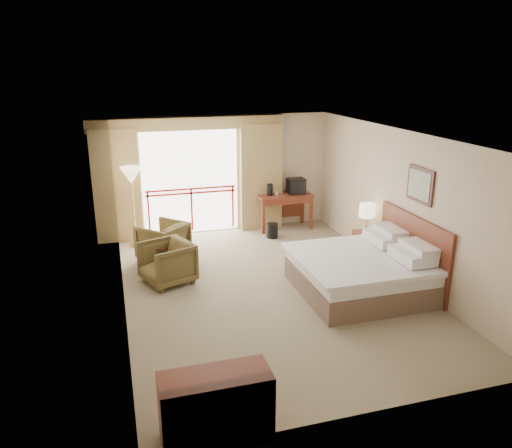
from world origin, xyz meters
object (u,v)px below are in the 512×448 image
object	(u,v)px
table_lamp	(367,211)
side_table	(161,253)
dresser	(216,408)
tv	(296,186)
nightstand	(366,247)
desk	(283,201)
wastebasket	(272,231)
floor_lamp	(131,179)
bed	(362,272)
armchair_near	(168,282)
armchair_far	(164,259)

from	to	relation	value
table_lamp	side_table	world-z (taller)	table_lamp
table_lamp	dresser	world-z (taller)	table_lamp
tv	nightstand	bearing A→B (deg)	-93.63
table_lamp	desk	size ratio (longest dim) A/B	0.43
nightstand	side_table	xyz separation A→B (m)	(-4.00, 0.62, 0.07)
wastebasket	floor_lamp	distance (m)	3.32
tv	dresser	bearing A→B (deg)	-134.10
nightstand	wastebasket	bearing A→B (deg)	129.94
bed	wastebasket	distance (m)	3.21
table_lamp	armchair_near	xyz separation A→B (m)	(-3.95, 0.04, -1.04)
dresser	armchair_far	bearing A→B (deg)	87.28
armchair_far	desk	bearing A→B (deg)	159.63
nightstand	wastebasket	xyz separation A→B (m)	(-1.36, 1.89, -0.14)
tv	armchair_far	bearing A→B (deg)	-177.12
bed	wastebasket	xyz separation A→B (m)	(-0.61, 3.15, -0.21)
nightstand	floor_lamp	xyz separation A→B (m)	(-4.38, 2.21, 1.20)
bed	dresser	distance (m)	4.24
armchair_far	floor_lamp	xyz separation A→B (m)	(-0.49, 0.94, 1.50)
wastebasket	side_table	world-z (taller)	side_table
wastebasket	armchair_near	bearing A→B (deg)	-145.19
wastebasket	desk	bearing A→B (deg)	53.15
wastebasket	side_table	xyz separation A→B (m)	(-2.64, -1.27, 0.21)
bed	floor_lamp	xyz separation A→B (m)	(-3.63, 3.47, 1.13)
desk	side_table	bearing A→B (deg)	-150.12
desk	floor_lamp	distance (m)	3.62
tv	side_table	distance (m)	3.94
bed	table_lamp	size ratio (longest dim) A/B	3.79
armchair_far	tv	bearing A→B (deg)	156.81
armchair_near	desk	bearing A→B (deg)	108.11
side_table	dresser	size ratio (longest dim) A/B	0.47
desk	tv	xyz separation A→B (m)	(0.30, -0.06, 0.37)
tv	armchair_far	size ratio (longest dim) A/B	0.48
floor_lamp	dresser	bearing A→B (deg)	-85.87
bed	wastebasket	bearing A→B (deg)	100.97
table_lamp	wastebasket	bearing A→B (deg)	126.49
table_lamp	floor_lamp	size ratio (longest dim) A/B	0.32
bed	armchair_near	distance (m)	3.49
floor_lamp	armchair_near	bearing A→B (deg)	-78.45
tv	bed	bearing A→B (deg)	-109.52
tv	armchair_far	world-z (taller)	tv
armchair_near	side_table	world-z (taller)	side_table
desk	dresser	distance (m)	7.27
wastebasket	armchair_near	world-z (taller)	armchair_near
wastebasket	armchair_near	xyz separation A→B (m)	(-2.59, -1.80, -0.17)
nightstand	desk	world-z (taller)	desk
table_lamp	side_table	bearing A→B (deg)	171.94
wastebasket	armchair_far	world-z (taller)	armchair_far
bed	tv	xyz separation A→B (m)	(0.17, 3.72, 0.65)
nightstand	desk	bearing A→B (deg)	113.45
table_lamp	wastebasket	xyz separation A→B (m)	(-1.36, 1.84, -0.88)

